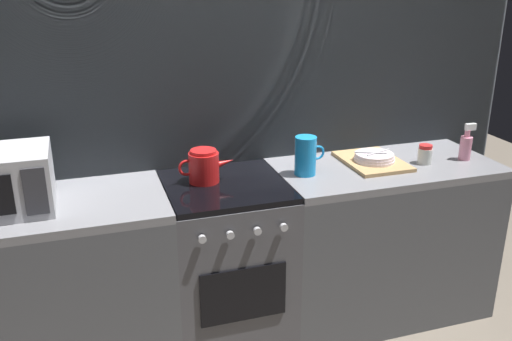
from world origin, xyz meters
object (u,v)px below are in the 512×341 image
object	(u,v)px
dish_pile	(373,159)
spice_jar	(425,154)
spray_bottle	(466,146)
kettle	(204,166)
stove_unit	(227,264)
pitcher	(306,156)

from	to	relation	value
dish_pile	spice_jar	distance (m)	0.28
spray_bottle	spice_jar	bearing A→B (deg)	177.26
dish_pile	kettle	bearing A→B (deg)	178.81
stove_unit	spray_bottle	distance (m)	1.45
pitcher	dish_pile	bearing A→B (deg)	5.67
stove_unit	kettle	bearing A→B (deg)	147.72
kettle	dish_pile	size ratio (longest dim) A/B	0.71
pitcher	dish_pile	world-z (taller)	pitcher
stove_unit	pitcher	size ratio (longest dim) A/B	4.50
stove_unit	spray_bottle	size ratio (longest dim) A/B	4.43
pitcher	spray_bottle	bearing A→B (deg)	-3.27
kettle	spray_bottle	size ratio (longest dim) A/B	1.40
stove_unit	spice_jar	size ratio (longest dim) A/B	8.57
pitcher	spice_jar	size ratio (longest dim) A/B	1.90
pitcher	spray_bottle	distance (m)	0.93
spice_jar	spray_bottle	world-z (taller)	spray_bottle
spice_jar	spray_bottle	bearing A→B (deg)	-2.74
kettle	dish_pile	xyz separation A→B (m)	(0.93, -0.02, -0.06)
dish_pile	spice_jar	bearing A→B (deg)	-17.08
kettle	spice_jar	bearing A→B (deg)	-4.84
spice_jar	kettle	bearing A→B (deg)	175.16
pitcher	spray_bottle	xyz separation A→B (m)	(0.93, -0.05, -0.02)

